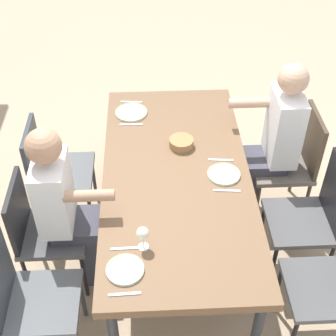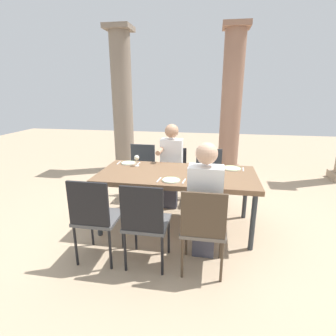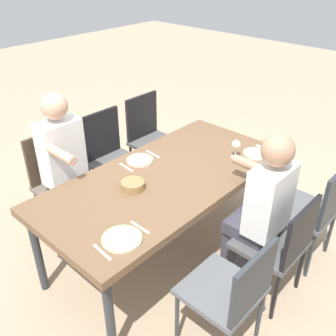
{
  "view_description": "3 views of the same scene",
  "coord_description": "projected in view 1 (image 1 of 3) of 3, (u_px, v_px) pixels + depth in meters",
  "views": [
    {
      "loc": [
        -2.36,
        0.17,
        2.91
      ],
      "look_at": [
        0.0,
        0.06,
        0.81
      ],
      "focal_mm": 51.82,
      "sensor_mm": 36.0,
      "label": 1
    },
    {
      "loc": [
        0.44,
        -3.22,
        1.81
      ],
      "look_at": [
        -0.12,
        -0.01,
        0.82
      ],
      "focal_mm": 28.21,
      "sensor_mm": 36.0,
      "label": 2
    },
    {
      "loc": [
        1.8,
        1.68,
        2.29
      ],
      "look_at": [
        0.03,
        0.05,
        0.86
      ],
      "focal_mm": 40.66,
      "sensor_mm": 36.0,
      "label": 3
    }
  ],
  "objects": [
    {
      "name": "ground_plane",
      "position": [
        175.0,
        248.0,
        3.7
      ],
      "size": [
        16.0,
        16.0,
        0.0
      ],
      "primitive_type": "plane",
      "color": "tan"
    },
    {
      "name": "dining_table",
      "position": [
        176.0,
        181.0,
        3.23
      ],
      "size": [
        2.03,
        0.97,
        0.76
      ],
      "color": "brown",
      "rests_on": "ground"
    },
    {
      "name": "spoon_1",
      "position": [
        221.0,
        160.0,
        3.3
      ],
      "size": [
        0.03,
        0.17,
        0.01
      ],
      "primitive_type": "cube",
      "rotation": [
        0.0,
        0.0,
        -0.1
      ],
      "color": "silver",
      "rests_on": "dining_table"
    },
    {
      "name": "diner_woman_green",
      "position": [
        273.0,
        140.0,
        3.54
      ],
      "size": [
        0.35,
        0.49,
        1.33
      ],
      "color": "#3F3F4C",
      "rests_on": "ground"
    },
    {
      "name": "chair_west_north",
      "position": [
        26.0,
        296.0,
        2.77
      ],
      "size": [
        0.44,
        0.44,
        0.9
      ],
      "color": "#5B5E61",
      "rests_on": "ground"
    },
    {
      "name": "fork_0",
      "position": [
        125.0,
        294.0,
        2.5
      ],
      "size": [
        0.02,
        0.17,
        0.01
      ],
      "primitive_type": "cube",
      "rotation": [
        0.0,
        0.0,
        0.03
      ],
      "color": "silver",
      "rests_on": "dining_table"
    },
    {
      "name": "plate_1",
      "position": [
        224.0,
        174.0,
        3.18
      ],
      "size": [
        0.22,
        0.22,
        0.02
      ],
      "color": "white",
      "rests_on": "dining_table"
    },
    {
      "name": "chair_mid_north",
      "position": [
        41.0,
        227.0,
        3.18
      ],
      "size": [
        0.44,
        0.44,
        0.87
      ],
      "color": "#4F4F50",
      "rests_on": "ground"
    },
    {
      "name": "diner_man_white",
      "position": [
        66.0,
        206.0,
        3.06
      ],
      "size": [
        0.34,
        0.5,
        1.29
      ],
      "color": "#3F3F4C",
      "rests_on": "ground"
    },
    {
      "name": "chair_mid_south",
      "position": [
        314.0,
        214.0,
        3.23
      ],
      "size": [
        0.44,
        0.44,
        0.94
      ],
      "color": "#4F4F50",
      "rests_on": "ground"
    },
    {
      "name": "wine_glass_0",
      "position": [
        143.0,
        234.0,
        2.66
      ],
      "size": [
        0.07,
        0.07,
        0.16
      ],
      "color": "white",
      "rests_on": "dining_table"
    },
    {
      "name": "bread_basket",
      "position": [
        181.0,
        143.0,
        3.39
      ],
      "size": [
        0.17,
        0.17,
        0.06
      ],
      "primitive_type": "cylinder",
      "color": "#9E7547",
      "rests_on": "dining_table"
    },
    {
      "name": "fork_1",
      "position": [
        227.0,
        191.0,
        3.07
      ],
      "size": [
        0.03,
        0.17,
        0.01
      ],
      "primitive_type": "cube",
      "rotation": [
        0.0,
        0.0,
        -0.09
      ],
      "color": "silver",
      "rests_on": "dining_table"
    },
    {
      "name": "plate_2",
      "position": [
        131.0,
        112.0,
        3.71
      ],
      "size": [
        0.25,
        0.25,
        0.02
      ],
      "color": "silver",
      "rests_on": "dining_table"
    },
    {
      "name": "fork_2",
      "position": [
        131.0,
        125.0,
        3.6
      ],
      "size": [
        0.02,
        0.17,
        0.01
      ],
      "primitive_type": "cube",
      "rotation": [
        0.0,
        0.0,
        -0.02
      ],
      "color": "silver",
      "rests_on": "dining_table"
    },
    {
      "name": "plate_0",
      "position": [
        125.0,
        270.0,
        2.61
      ],
      "size": [
        0.21,
        0.21,
        0.02
      ],
      "color": "white",
      "rests_on": "dining_table"
    },
    {
      "name": "spoon_0",
      "position": [
        126.0,
        248.0,
        2.72
      ],
      "size": [
        0.02,
        0.17,
        0.01
      ],
      "primitive_type": "cube",
      "rotation": [
        0.0,
        0.0,
        0.02
      ],
      "color": "silver",
      "rests_on": "dining_table"
    },
    {
      "name": "chair_east_north",
      "position": [
        52.0,
        168.0,
        3.61
      ],
      "size": [
        0.44,
        0.44,
        0.87
      ],
      "color": "#5B5E61",
      "rests_on": "ground"
    },
    {
      "name": "chair_east_south",
      "position": [
        293.0,
        158.0,
        3.67
      ],
      "size": [
        0.44,
        0.44,
        0.92
      ],
      "color": "#6A6158",
      "rests_on": "ground"
    },
    {
      "name": "spoon_2",
      "position": [
        131.0,
        102.0,
        3.82
      ],
      "size": [
        0.03,
        0.17,
        0.01
      ],
      "primitive_type": "cube",
      "rotation": [
        0.0,
        0.0,
        -0.08
      ],
      "color": "silver",
      "rests_on": "dining_table"
    }
  ]
}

